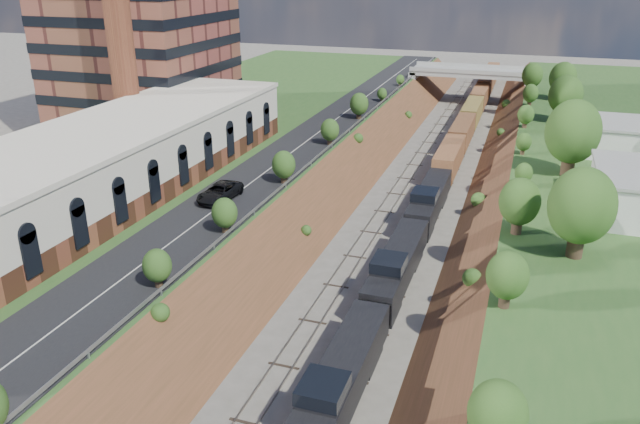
% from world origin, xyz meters
% --- Properties ---
extents(platform_left, '(44.00, 180.00, 5.00)m').
position_xyz_m(platform_left, '(-33.00, 60.00, 2.50)').
color(platform_left, '#315924').
rests_on(platform_left, ground).
extents(embankment_left, '(10.00, 180.00, 10.00)m').
position_xyz_m(embankment_left, '(-11.00, 60.00, 0.00)').
color(embankment_left, brown).
rests_on(embankment_left, ground).
extents(embankment_right, '(10.00, 180.00, 10.00)m').
position_xyz_m(embankment_right, '(11.00, 60.00, 0.00)').
color(embankment_right, brown).
rests_on(embankment_right, ground).
extents(rail_left_track, '(1.58, 180.00, 0.18)m').
position_xyz_m(rail_left_track, '(-2.60, 60.00, 0.09)').
color(rail_left_track, gray).
rests_on(rail_left_track, ground).
extents(rail_right_track, '(1.58, 180.00, 0.18)m').
position_xyz_m(rail_right_track, '(2.60, 60.00, 0.09)').
color(rail_right_track, gray).
rests_on(rail_right_track, ground).
extents(road, '(8.00, 180.00, 0.10)m').
position_xyz_m(road, '(-15.50, 60.00, 5.05)').
color(road, black).
rests_on(road, platform_left).
extents(guardrail, '(0.10, 171.00, 0.70)m').
position_xyz_m(guardrail, '(-11.40, 59.80, 5.55)').
color(guardrail, '#99999E').
rests_on(guardrail, platform_left).
extents(commercial_building, '(14.30, 62.30, 7.00)m').
position_xyz_m(commercial_building, '(-28.00, 38.00, 8.51)').
color(commercial_building, brown).
rests_on(commercial_building, platform_left).
extents(overpass, '(24.50, 8.30, 7.40)m').
position_xyz_m(overpass, '(0.00, 122.00, 4.92)').
color(overpass, gray).
rests_on(overpass, ground).
extents(white_building_far, '(8.00, 10.00, 3.60)m').
position_xyz_m(white_building_far, '(23.00, 74.00, 6.80)').
color(white_building_far, silver).
rests_on(white_building_far, platform_right).
extents(tree_right_large, '(5.25, 5.25, 7.61)m').
position_xyz_m(tree_right_large, '(17.00, 40.00, 9.38)').
color(tree_right_large, '#473323').
rests_on(tree_right_large, platform_right).
extents(tree_left_crest, '(2.45, 2.45, 3.55)m').
position_xyz_m(tree_left_crest, '(-11.80, 20.00, 7.04)').
color(tree_left_crest, '#473323').
rests_on(tree_left_crest, platform_left).
extents(freight_train, '(2.72, 139.64, 4.55)m').
position_xyz_m(freight_train, '(2.60, 86.68, 2.41)').
color(freight_train, black).
rests_on(freight_train, ground).
extents(suv, '(2.97, 5.99, 1.63)m').
position_xyz_m(suv, '(-16.29, 42.26, 5.92)').
color(suv, black).
rests_on(suv, road).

